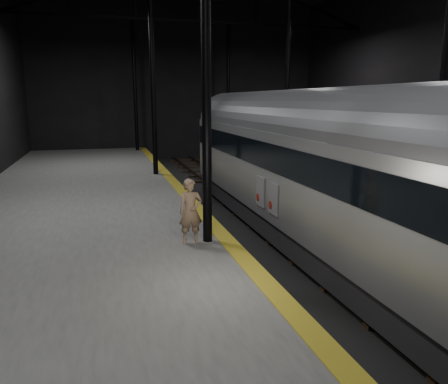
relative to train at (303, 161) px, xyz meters
name	(u,v)px	position (x,y,z in m)	size (l,w,h in m)	color
ground	(276,226)	(0.00, 2.13, -2.90)	(44.00, 44.00, 0.00)	black
platform_left	(79,229)	(-7.50, 2.13, -2.40)	(9.00, 43.80, 1.00)	#50504E
platform_right	(434,202)	(7.50, 2.13, -2.40)	(9.00, 43.80, 1.00)	#50504E
tactile_strip	(197,207)	(-3.25, 2.13, -1.89)	(0.50, 43.80, 0.01)	olive
track	(277,224)	(0.00, 2.13, -2.83)	(2.40, 43.00, 0.24)	#3F3328
train	(303,161)	(0.00, 0.00, 0.00)	(2.91, 19.44, 5.20)	#9B9DA2
woman	(191,211)	(-4.29, -1.93, -0.98)	(0.67, 0.44, 1.83)	#96795C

